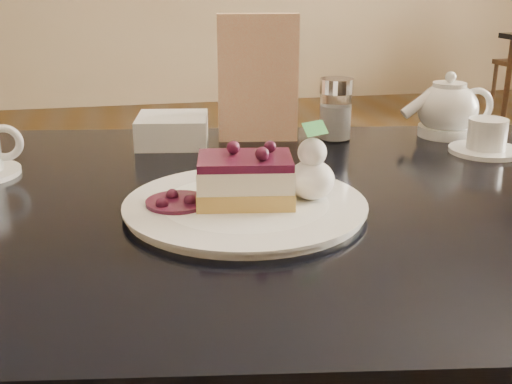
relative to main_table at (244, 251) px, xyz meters
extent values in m
cube|color=black|center=(0.00, 0.00, 0.06)|extent=(1.38, 1.04, 0.04)
cylinder|color=#4B331B|center=(0.62, 0.26, -0.33)|extent=(0.05, 0.05, 0.75)
cylinder|color=white|center=(-0.01, -0.05, 0.09)|extent=(0.32, 0.32, 0.01)
cube|color=tan|center=(-0.01, -0.05, 0.11)|extent=(0.14, 0.11, 0.02)
cube|color=white|center=(-0.01, -0.05, 0.13)|extent=(0.14, 0.11, 0.03)
cube|color=black|center=(-0.01, -0.05, 0.15)|extent=(0.13, 0.10, 0.01)
ellipsoid|color=white|center=(0.08, -0.06, 0.12)|extent=(0.06, 0.06, 0.05)
cylinder|color=black|center=(-0.10, -0.04, 0.10)|extent=(0.08, 0.08, 0.01)
torus|color=white|center=(-0.34, 0.19, 0.13)|extent=(0.06, 0.01, 0.06)
cylinder|color=white|center=(0.46, 0.14, 0.09)|extent=(0.13, 0.13, 0.01)
cylinder|color=white|center=(0.46, 0.14, 0.12)|extent=(0.07, 0.07, 0.05)
ellipsoid|color=white|center=(0.45, 0.27, 0.13)|extent=(0.12, 0.12, 0.10)
cylinder|color=white|center=(0.45, 0.27, 0.19)|extent=(0.06, 0.06, 0.01)
cylinder|color=white|center=(0.37, 0.27, 0.13)|extent=(0.06, 0.02, 0.05)
cube|color=#F7EECE|center=(0.09, 0.32, 0.20)|extent=(0.15, 0.05, 0.23)
cylinder|color=white|center=(0.23, 0.28, 0.13)|extent=(0.06, 0.06, 0.09)
cylinder|color=silver|center=(0.23, 0.28, 0.19)|extent=(0.06, 0.06, 0.03)
cube|color=white|center=(-0.07, 0.32, 0.11)|extent=(0.15, 0.15, 0.05)
cylinder|color=#4B331B|center=(2.58, 3.32, -0.39)|extent=(0.04, 0.04, 0.64)
camera|label=1|loc=(-0.16, -0.84, 0.39)|focal=45.00mm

